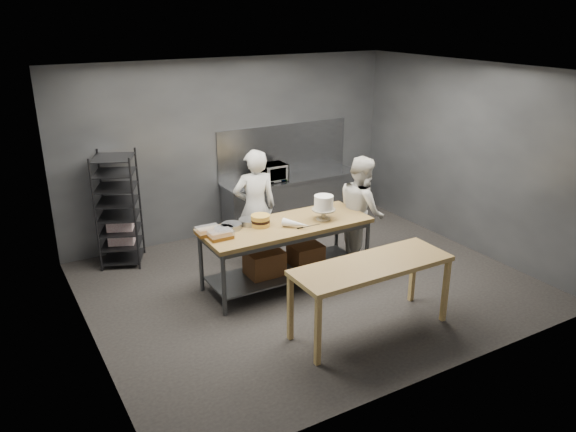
{
  "coord_description": "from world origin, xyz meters",
  "views": [
    {
      "loc": [
        -3.88,
        -6.13,
        3.74
      ],
      "look_at": [
        -0.26,
        0.15,
        1.05
      ],
      "focal_mm": 35.0,
      "sensor_mm": 36.0,
      "label": 1
    }
  ],
  "objects_px": {
    "near_counter": "(372,270)",
    "layer_cake": "(260,221)",
    "chef_behind": "(255,208)",
    "frosted_cake_stand": "(324,204)",
    "microwave": "(270,173)",
    "work_table": "(285,246)",
    "chef_right": "(361,210)",
    "speed_rack": "(119,210)"
  },
  "relations": [
    {
      "from": "microwave",
      "to": "frosted_cake_stand",
      "type": "distance_m",
      "value": 2.11
    },
    {
      "from": "near_counter",
      "to": "microwave",
      "type": "height_order",
      "value": "microwave"
    },
    {
      "from": "chef_right",
      "to": "frosted_cake_stand",
      "type": "distance_m",
      "value": 0.89
    },
    {
      "from": "frosted_cake_stand",
      "to": "layer_cake",
      "type": "relative_size",
      "value": 1.34
    },
    {
      "from": "work_table",
      "to": "chef_right",
      "type": "distance_m",
      "value": 1.41
    },
    {
      "from": "near_counter",
      "to": "chef_right",
      "type": "relative_size",
      "value": 1.18
    },
    {
      "from": "frosted_cake_stand",
      "to": "work_table",
      "type": "bearing_deg",
      "value": 167.44
    },
    {
      "from": "work_table",
      "to": "layer_cake",
      "type": "height_order",
      "value": "layer_cake"
    },
    {
      "from": "layer_cake",
      "to": "speed_rack",
      "type": "bearing_deg",
      "value": 129.76
    },
    {
      "from": "chef_behind",
      "to": "layer_cake",
      "type": "xyz_separation_m",
      "value": [
        -0.28,
        -0.72,
        0.09
      ]
    },
    {
      "from": "work_table",
      "to": "chef_behind",
      "type": "distance_m",
      "value": 0.88
    },
    {
      "from": "work_table",
      "to": "speed_rack",
      "type": "relative_size",
      "value": 1.37
    },
    {
      "from": "chef_right",
      "to": "microwave",
      "type": "bearing_deg",
      "value": 33.99
    },
    {
      "from": "speed_rack",
      "to": "chef_behind",
      "type": "distance_m",
      "value": 2.08
    },
    {
      "from": "frosted_cake_stand",
      "to": "chef_behind",
      "type": "bearing_deg",
      "value": 123.45
    },
    {
      "from": "near_counter",
      "to": "layer_cake",
      "type": "height_order",
      "value": "layer_cake"
    },
    {
      "from": "near_counter",
      "to": "chef_right",
      "type": "distance_m",
      "value": 2.0
    },
    {
      "from": "work_table",
      "to": "speed_rack",
      "type": "bearing_deg",
      "value": 134.11
    },
    {
      "from": "speed_rack",
      "to": "frosted_cake_stand",
      "type": "bearing_deg",
      "value": -40.07
    },
    {
      "from": "near_counter",
      "to": "layer_cake",
      "type": "xyz_separation_m",
      "value": [
        -0.62,
        1.69,
        0.19
      ]
    },
    {
      "from": "speed_rack",
      "to": "microwave",
      "type": "distance_m",
      "value": 2.67
    },
    {
      "from": "near_counter",
      "to": "microwave",
      "type": "distance_m",
      "value": 3.62
    },
    {
      "from": "microwave",
      "to": "frosted_cake_stand",
      "type": "bearing_deg",
      "value": -97.39
    },
    {
      "from": "work_table",
      "to": "near_counter",
      "type": "height_order",
      "value": "work_table"
    },
    {
      "from": "chef_behind",
      "to": "chef_right",
      "type": "relative_size",
      "value": 1.07
    },
    {
      "from": "chef_right",
      "to": "speed_rack",
      "type": "bearing_deg",
      "value": 78.37
    },
    {
      "from": "near_counter",
      "to": "layer_cake",
      "type": "distance_m",
      "value": 1.81
    },
    {
      "from": "layer_cake",
      "to": "chef_behind",
      "type": "bearing_deg",
      "value": 68.93
    },
    {
      "from": "near_counter",
      "to": "chef_right",
      "type": "xyz_separation_m",
      "value": [
        1.1,
        1.67,
        0.03
      ]
    },
    {
      "from": "chef_behind",
      "to": "layer_cake",
      "type": "height_order",
      "value": "chef_behind"
    },
    {
      "from": "work_table",
      "to": "microwave",
      "type": "bearing_deg",
      "value": 67.02
    },
    {
      "from": "speed_rack",
      "to": "layer_cake",
      "type": "distance_m",
      "value": 2.35
    },
    {
      "from": "chef_right",
      "to": "layer_cake",
      "type": "relative_size",
      "value": 6.44
    },
    {
      "from": "microwave",
      "to": "layer_cake",
      "type": "bearing_deg",
      "value": -121.81
    },
    {
      "from": "chef_behind",
      "to": "microwave",
      "type": "relative_size",
      "value": 3.35
    },
    {
      "from": "speed_rack",
      "to": "microwave",
      "type": "bearing_deg",
      "value": 1.72
    },
    {
      "from": "work_table",
      "to": "layer_cake",
      "type": "distance_m",
      "value": 0.55
    },
    {
      "from": "chef_behind",
      "to": "frosted_cake_stand",
      "type": "distance_m",
      "value": 1.14
    },
    {
      "from": "work_table",
      "to": "chef_right",
      "type": "bearing_deg",
      "value": 2.76
    },
    {
      "from": "chef_right",
      "to": "layer_cake",
      "type": "bearing_deg",
      "value": 107.23
    },
    {
      "from": "chef_right",
      "to": "near_counter",
      "type": "bearing_deg",
      "value": 164.61
    },
    {
      "from": "speed_rack",
      "to": "chef_right",
      "type": "height_order",
      "value": "speed_rack"
    }
  ]
}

